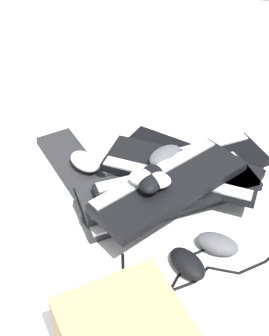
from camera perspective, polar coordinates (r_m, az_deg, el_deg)
name	(u,v)px	position (r m, az deg, el deg)	size (l,w,h in m)	color
ground_plane	(117,187)	(1.38, -2.15, -2.35)	(3.20, 3.20, 0.00)	white
keyboard_0	(86,171)	(1.42, -5.90, -0.36)	(0.40, 0.43, 0.03)	#232326
keyboard_1	(156,201)	(1.32, 2.65, -3.99)	(0.45, 0.37, 0.03)	#232326
keyboard_2	(188,162)	(1.46, 6.59, 0.68)	(0.46, 0.29, 0.03)	black
keyboard_3	(194,165)	(1.40, 7.26, 0.40)	(0.45, 0.37, 0.03)	black
keyboard_4	(181,170)	(1.33, 5.67, -0.19)	(0.46, 0.22, 0.03)	black
keyboard_5	(157,187)	(1.32, 2.82, -2.39)	(0.46, 0.35, 0.03)	#232326
keyboard_6	(177,187)	(1.28, 5.20, -2.30)	(0.45, 0.35, 0.03)	black
keyboard_7	(170,185)	(1.24, 4.29, -2.14)	(0.39, 0.44, 0.03)	black
mouse_0	(217,244)	(1.22, 10.06, -9.08)	(0.11, 0.07, 0.04)	#4C4C51
mouse_1	(85,161)	(1.40, -6.10, 0.80)	(0.11, 0.07, 0.04)	silver
mouse_2	(150,179)	(1.20, 1.89, -1.35)	(0.11, 0.07, 0.04)	silver
mouse_3	(165,156)	(1.32, 3.79, 1.51)	(0.11, 0.07, 0.04)	#4C4C51
mouse_4	(187,264)	(1.17, 6.47, -11.50)	(0.11, 0.07, 0.04)	black
mouse_5	(151,179)	(1.20, 2.01, -1.33)	(0.11, 0.07, 0.04)	black
cable_1	(203,270)	(1.18, 8.39, -12.19)	(0.42, 0.24, 0.01)	black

